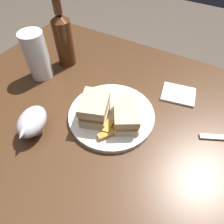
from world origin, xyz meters
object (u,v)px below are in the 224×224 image
at_px(cider_bottle, 63,38).
at_px(napkin, 178,94).
at_px(sandwich_half_left, 95,108).
at_px(gravy_boat, 32,122).
at_px(plate, 111,115).
at_px(sandwich_half_right, 126,114).
at_px(pint_glass, 38,59).

bearing_deg(cider_bottle, napkin, -174.94).
bearing_deg(sandwich_half_left, gravy_boat, 43.40).
bearing_deg(sandwich_half_left, plate, -136.84).
xyz_separation_m(plate, cider_bottle, (0.29, -0.16, 0.10)).
xyz_separation_m(gravy_boat, cider_bottle, (0.12, -0.32, 0.06)).
bearing_deg(sandwich_half_right, sandwich_half_left, 19.68).
distance_m(sandwich_half_right, gravy_boat, 0.27).
distance_m(plate, sandwich_half_left, 0.07).
relative_size(pint_glass, cider_bottle, 0.62).
relative_size(pint_glass, gravy_boat, 1.29).
bearing_deg(gravy_boat, pint_glass, -52.58).
distance_m(gravy_boat, napkin, 0.48).
height_order(plate, gravy_boat, gravy_boat).
bearing_deg(napkin, cider_bottle, 5.06).
relative_size(plate, sandwich_half_right, 1.98).
bearing_deg(cider_bottle, pint_glass, 71.86).
xyz_separation_m(sandwich_half_right, cider_bottle, (0.34, -0.16, 0.06)).
xyz_separation_m(sandwich_half_right, pint_glass, (0.38, -0.05, 0.03)).
distance_m(sandwich_half_left, napkin, 0.30).
relative_size(sandwich_half_right, gravy_boat, 1.02).
xyz_separation_m(pint_glass, cider_bottle, (-0.04, -0.11, 0.03)).
height_order(plate, cider_bottle, cider_bottle).
relative_size(sandwich_half_right, pint_glass, 0.79).
height_order(sandwich_half_right, gravy_boat, same).
bearing_deg(plate, pint_glass, -8.48).
bearing_deg(gravy_boat, plate, -136.65).
height_order(gravy_boat, cider_bottle, cider_bottle).
distance_m(pint_glass, napkin, 0.51).
distance_m(cider_bottle, napkin, 0.46).
relative_size(gravy_boat, cider_bottle, 0.48).
xyz_separation_m(sandwich_half_left, pint_glass, (0.29, -0.08, 0.02)).
bearing_deg(sandwich_half_left, sandwich_half_right, -160.32).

